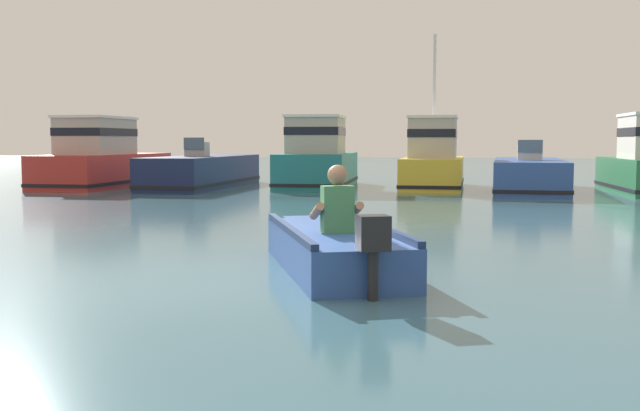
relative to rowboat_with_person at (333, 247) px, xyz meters
The scene contains 7 objects.
ground_plane 1.55m from the rowboat_with_person, 147.54° to the right, with size 120.00×120.00×0.00m, color #386070.
rowboat_with_person is the anchor object (origin of this frame).
moored_boat_red 17.23m from the rowboat_with_person, 128.30° to the left, with size 2.41×6.38×2.23m.
moored_boat_navy 15.75m from the rowboat_with_person, 118.02° to the left, with size 2.22×6.66×1.56m.
moored_boat_teal 15.21m from the rowboat_with_person, 104.72° to the left, with size 2.62×5.30×2.24m.
moored_boat_yellow 14.99m from the rowboat_with_person, 91.02° to the left, with size 1.98×4.93×4.68m.
moored_boat_blue 15.00m from the rowboat_with_person, 80.19° to the left, with size 2.01×6.71×1.49m.
Camera 1 is at (3.16, -7.38, 1.45)m, focal length 42.15 mm.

